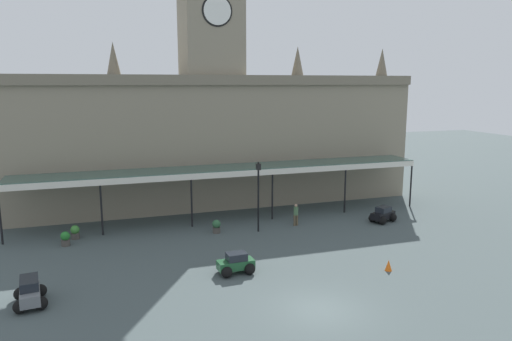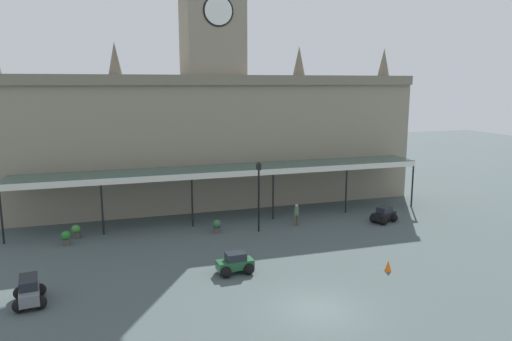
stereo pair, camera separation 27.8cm
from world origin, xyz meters
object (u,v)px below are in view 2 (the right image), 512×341
object	(u,v)px
victorian_lamppost	(259,189)
planter_forecourt_centre	(76,232)
car_black_sedan	(384,216)
pedestrian_beside_cars	(296,214)
traffic_cone	(388,266)
car_grey_estate	(29,292)
planter_by_canopy	(217,226)
planter_near_kerb	(66,238)
car_green_sedan	(235,265)

from	to	relation	value
victorian_lamppost	planter_forecourt_centre	bearing A→B (deg)	169.32
car_black_sedan	planter_forecourt_centre	distance (m)	22.61
pedestrian_beside_cars	victorian_lamppost	world-z (taller)	victorian_lamppost
traffic_cone	car_grey_estate	bearing A→B (deg)	174.65
planter_by_canopy	car_grey_estate	bearing A→B (deg)	-143.93
planter_near_kerb	planter_forecourt_centre	xyz separation A→B (m)	(0.56, 1.29, 0.00)
car_black_sedan	traffic_cone	distance (m)	10.10
car_green_sedan	planter_forecourt_centre	size ratio (longest dim) A/B	2.18
pedestrian_beside_cars	car_grey_estate	bearing A→B (deg)	-155.02
car_green_sedan	car_grey_estate	bearing A→B (deg)	-176.64
car_black_sedan	planter_by_canopy	world-z (taller)	car_black_sedan
car_green_sedan	victorian_lamppost	xyz separation A→B (m)	(3.67, 6.95, 2.65)
pedestrian_beside_cars	planter_by_canopy	world-z (taller)	pedestrian_beside_cars
car_grey_estate	car_green_sedan	world-z (taller)	car_grey_estate
car_black_sedan	planter_by_canopy	distance (m)	12.93
car_green_sedan	planter_near_kerb	world-z (taller)	car_green_sedan
planter_by_canopy	planter_forecourt_centre	size ratio (longest dim) A/B	1.00
car_grey_estate	car_black_sedan	distance (m)	25.07
traffic_cone	planter_by_canopy	world-z (taller)	planter_by_canopy
car_grey_estate	planter_near_kerb	distance (m)	8.70
car_black_sedan	car_grey_estate	bearing A→B (deg)	-164.06
victorian_lamppost	planter_near_kerb	distance (m)	13.36
car_green_sedan	traffic_cone	xyz separation A→B (m)	(8.38, -2.39, -0.18)
car_grey_estate	planter_near_kerb	size ratio (longest dim) A/B	2.44
victorian_lamppost	car_green_sedan	bearing A→B (deg)	-117.87
planter_near_kerb	car_black_sedan	bearing A→B (deg)	-4.33
planter_near_kerb	traffic_cone	bearing A→B (deg)	-30.34
pedestrian_beside_cars	planter_near_kerb	distance (m)	16.20
car_grey_estate	victorian_lamppost	distance (m)	16.28
car_grey_estate	planter_forecourt_centre	distance (m)	10.06
car_grey_estate	planter_near_kerb	xyz separation A→B (m)	(1.14, 8.62, -0.07)
car_green_sedan	planter_near_kerb	xyz separation A→B (m)	(-9.37, 8.01, -0.01)
car_black_sedan	car_green_sedan	bearing A→B (deg)	-155.24
car_green_sedan	planter_near_kerb	bearing A→B (deg)	139.49
victorian_lamppost	planter_by_canopy	size ratio (longest dim) A/B	5.31
traffic_cone	planter_forecourt_centre	distance (m)	20.79
car_grey_estate	traffic_cone	distance (m)	18.98
planter_near_kerb	planter_forecourt_centre	world-z (taller)	same
car_black_sedan	pedestrian_beside_cars	distance (m)	6.89
planter_near_kerb	planter_forecourt_centre	distance (m)	1.41
car_black_sedan	planter_forecourt_centre	xyz separation A→B (m)	(-22.40, 3.03, -0.01)
car_black_sedan	planter_near_kerb	xyz separation A→B (m)	(-22.96, 1.74, -0.01)
car_grey_estate	car_black_sedan	world-z (taller)	car_grey_estate
car_green_sedan	victorian_lamppost	size ratio (longest dim) A/B	0.41
victorian_lamppost	planter_near_kerb	xyz separation A→B (m)	(-13.04, 1.06, -2.66)
planter_near_kerb	planter_by_canopy	xyz separation A→B (m)	(10.10, -0.44, 0.00)
victorian_lamppost	traffic_cone	world-z (taller)	victorian_lamppost
car_green_sedan	victorian_lamppost	world-z (taller)	victorian_lamppost
car_green_sedan	victorian_lamppost	bearing A→B (deg)	62.13
pedestrian_beside_cars	planter_forecourt_centre	xyz separation A→B (m)	(-15.63, 1.84, -0.42)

